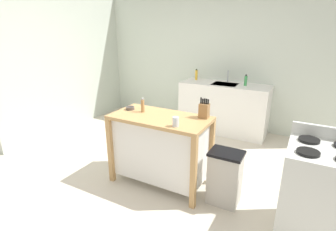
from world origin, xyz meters
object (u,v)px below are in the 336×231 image
(bowl_ceramic_small, at_px, (130,108))
(trash_bin, at_px, (225,177))
(pepper_grinder, at_px, (143,105))
(bottle_dish_soap, at_px, (196,75))
(kitchen_island, at_px, (160,146))
(drinking_cup, at_px, (176,122))
(knife_block, at_px, (204,110))
(stove, at_px, (317,195))
(sink_faucet, at_px, (228,77))
(bottle_hand_soap, at_px, (246,81))

(bowl_ceramic_small, height_order, trash_bin, bowl_ceramic_small)
(pepper_grinder, height_order, bottle_dish_soap, bottle_dish_soap)
(bowl_ceramic_small, relative_size, pepper_grinder, 0.60)
(kitchen_island, relative_size, bottle_dish_soap, 5.70)
(drinking_cup, height_order, pepper_grinder, pepper_grinder)
(bowl_ceramic_small, bearing_deg, knife_block, 9.35)
(stove, bearing_deg, bottle_dish_soap, 132.95)
(pepper_grinder, xyz_separation_m, stove, (1.99, -0.19, -0.51))
(bowl_ceramic_small, height_order, sink_faucet, sink_faucet)
(drinking_cup, bearing_deg, bowl_ceramic_small, 162.24)
(sink_faucet, xyz_separation_m, stove, (1.55, -2.36, -0.56))
(pepper_grinder, distance_m, trash_bin, 1.29)
(kitchen_island, relative_size, knife_block, 5.00)
(bowl_ceramic_small, distance_m, bottle_hand_soap, 2.27)
(sink_faucet, relative_size, stove, 0.21)
(bowl_ceramic_small, relative_size, bottle_dish_soap, 0.53)
(kitchen_island, relative_size, sink_faucet, 5.42)
(drinking_cup, bearing_deg, sink_faucet, 93.41)
(bottle_hand_soap, bearing_deg, sink_faucet, 160.69)
(bowl_ceramic_small, bearing_deg, pepper_grinder, -1.05)
(sink_faucet, height_order, bottle_dish_soap, sink_faucet)
(stove, bearing_deg, kitchen_island, 175.21)
(sink_faucet, bearing_deg, trash_bin, -73.33)
(knife_block, xyz_separation_m, stove, (1.24, -0.35, -0.52))
(drinking_cup, distance_m, bottle_dish_soap, 2.50)
(kitchen_island, xyz_separation_m, knife_block, (0.48, 0.20, 0.49))
(bottle_dish_soap, xyz_separation_m, stove, (2.16, -2.32, -0.55))
(knife_block, distance_m, pepper_grinder, 0.77)
(bowl_ceramic_small, xyz_separation_m, bottle_hand_soap, (0.99, 2.04, 0.09))
(knife_block, distance_m, bottle_hand_soap, 1.89)
(bottle_dish_soap, height_order, bottle_hand_soap, bottle_dish_soap)
(pepper_grinder, xyz_separation_m, bottle_hand_soap, (0.80, 2.05, 0.03))
(knife_block, xyz_separation_m, drinking_cup, (-0.16, -0.41, -0.04))
(bottle_hand_soap, bearing_deg, stove, -61.93)
(trash_bin, height_order, bottle_dish_soap, bottle_dish_soap)
(kitchen_island, distance_m, bottle_dish_soap, 2.28)
(drinking_cup, relative_size, trash_bin, 0.17)
(drinking_cup, height_order, trash_bin, drinking_cup)
(sink_faucet, height_order, stove, sink_faucet)
(pepper_grinder, height_order, trash_bin, pepper_grinder)
(pepper_grinder, relative_size, bottle_hand_soap, 0.94)
(trash_bin, xyz_separation_m, sink_faucet, (-0.67, 2.23, 0.71))
(kitchen_island, xyz_separation_m, bowl_ceramic_small, (-0.47, 0.05, 0.41))
(bottle_hand_soap, height_order, stove, bottle_hand_soap)
(knife_block, height_order, sink_faucet, sink_faucet)
(bottle_hand_soap, bearing_deg, knife_block, -91.47)
(knife_block, relative_size, drinking_cup, 2.26)
(kitchen_island, distance_m, bottle_hand_soap, 2.21)
(bottle_hand_soap, xyz_separation_m, stove, (1.19, -2.23, -0.54))
(bowl_ceramic_small, distance_m, bottle_dish_soap, 2.13)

